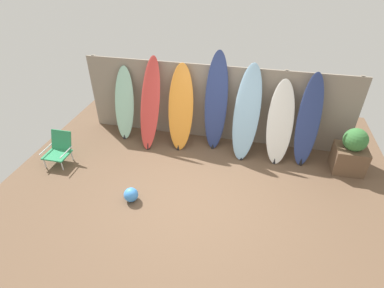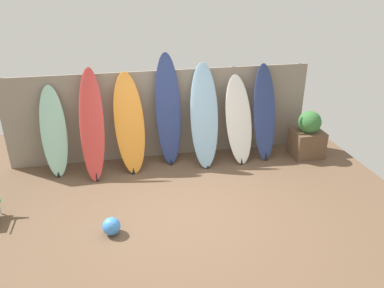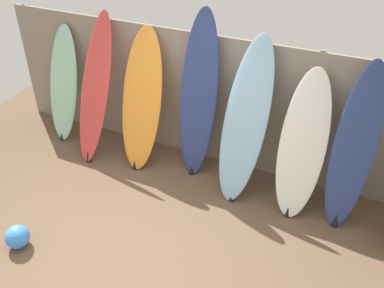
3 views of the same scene
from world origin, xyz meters
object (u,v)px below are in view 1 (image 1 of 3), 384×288
(surfboard_red_1, at_px, (150,105))
(planter_box, at_px, (351,152))
(surfboard_navy_3, at_px, (216,103))
(beach_chair, at_px, (59,148))
(surfboard_skyblue_4, at_px, (247,113))
(surfboard_navy_6, at_px, (308,121))
(beach_ball, at_px, (131,195))
(surfboard_white_5, at_px, (280,123))
(surfboard_seafoam_0, at_px, (124,104))
(surfboard_orange_2, at_px, (181,108))

(surfboard_red_1, relative_size, planter_box, 2.01)
(surfboard_red_1, height_order, planter_box, surfboard_red_1)
(planter_box, bearing_deg, surfboard_navy_3, 173.07)
(beach_chair, bearing_deg, surfboard_skyblue_4, 21.96)
(beach_chair, bearing_deg, surfboard_navy_6, 17.89)
(surfboard_red_1, distance_m, surfboard_navy_3, 1.46)
(beach_ball, bearing_deg, planter_box, 24.47)
(surfboard_navy_3, height_order, surfboard_white_5, surfboard_navy_3)
(surfboard_seafoam_0, height_order, surfboard_navy_6, surfboard_navy_6)
(surfboard_orange_2, xyz_separation_m, surfboard_skyblue_4, (1.44, -0.02, 0.06))
(surfboard_navy_6, bearing_deg, surfboard_seafoam_0, 178.48)
(planter_box, bearing_deg, surfboard_seafoam_0, 176.38)
(surfboard_red_1, relative_size, surfboard_navy_6, 1.04)
(surfboard_white_5, xyz_separation_m, beach_ball, (-2.58, -2.01, -0.70))
(surfboard_seafoam_0, distance_m, surfboard_navy_6, 4.09)
(surfboard_navy_3, relative_size, beach_chair, 3.33)
(surfboard_seafoam_0, relative_size, surfboard_navy_3, 0.77)
(surfboard_skyblue_4, bearing_deg, surfboard_orange_2, 179.13)
(surfboard_seafoam_0, bearing_deg, surfboard_skyblue_4, -2.48)
(surfboard_skyblue_4, xyz_separation_m, beach_ball, (-1.87, -2.03, -0.84))
(surfboard_navy_3, xyz_separation_m, surfboard_navy_6, (1.93, -0.14, -0.15))
(surfboard_seafoam_0, xyz_separation_m, surfboard_navy_6, (4.08, -0.11, 0.11))
(surfboard_red_1, bearing_deg, surfboard_navy_6, 1.23)
(surfboard_red_1, relative_size, beach_ball, 7.40)
(beach_ball, bearing_deg, surfboard_navy_3, 61.41)
(surfboard_navy_6, bearing_deg, surfboard_orange_2, 179.84)
(surfboard_orange_2, height_order, surfboard_white_5, surfboard_orange_2)
(surfboard_navy_3, xyz_separation_m, surfboard_skyblue_4, (0.68, -0.15, -0.10))
(planter_box, bearing_deg, beach_chair, -170.19)
(beach_chair, distance_m, beach_ball, 2.11)
(surfboard_skyblue_4, xyz_separation_m, surfboard_white_5, (0.71, -0.01, -0.14))
(surfboard_white_5, distance_m, beach_ball, 3.34)
(surfboard_seafoam_0, xyz_separation_m, beach_ball, (0.96, -2.15, -0.69))
(beach_ball, bearing_deg, surfboard_skyblue_4, 47.31)
(surfboard_seafoam_0, relative_size, surfboard_navy_6, 0.88)
(surfboard_red_1, bearing_deg, surfboard_seafoam_0, 165.71)
(surfboard_seafoam_0, distance_m, beach_chair, 1.74)
(surfboard_white_5, bearing_deg, surfboard_orange_2, 179.06)
(surfboard_navy_3, height_order, surfboard_skyblue_4, surfboard_navy_3)
(surfboard_navy_3, distance_m, planter_box, 2.93)
(surfboard_white_5, bearing_deg, surfboard_seafoam_0, 177.80)
(surfboard_red_1, bearing_deg, beach_chair, -145.29)
(surfboard_skyblue_4, height_order, beach_ball, surfboard_skyblue_4)
(surfboard_navy_3, height_order, beach_ball, surfboard_navy_3)
(surfboard_orange_2, relative_size, surfboard_navy_3, 0.85)
(surfboard_red_1, xyz_separation_m, surfboard_skyblue_4, (2.12, 0.06, 0.01))
(surfboard_orange_2, height_order, surfboard_navy_6, surfboard_navy_6)
(surfboard_seafoam_0, distance_m, surfboard_skyblue_4, 2.84)
(beach_ball, bearing_deg, surfboard_white_5, 38.02)
(surfboard_red_1, distance_m, surfboard_skyblue_4, 2.12)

